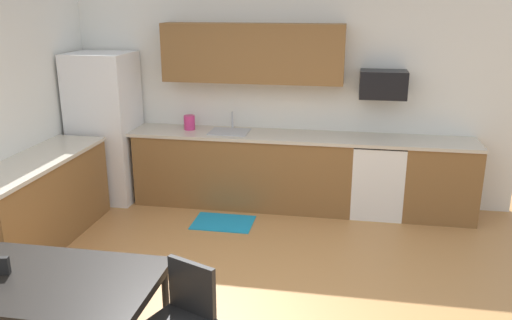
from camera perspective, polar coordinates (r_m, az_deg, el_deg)
ground_plane at (r=4.69m, az=-2.24°, el=-15.38°), size 12.00×12.00×0.00m
wall_back at (r=6.68m, az=2.52°, el=6.98°), size 5.80×0.10×2.70m
cabinet_run_back at (r=6.62m, az=-1.39°, el=-1.12°), size 2.71×0.60×0.90m
cabinet_run_back_right at (r=6.60m, az=19.29°, el=-2.20°), size 0.84×0.60×0.90m
cabinet_run_left at (r=6.01m, az=-22.57°, el=-4.43°), size 0.60×2.00×0.90m
countertop_back at (r=6.43m, az=2.05°, el=2.67°), size 4.80×0.64×0.04m
countertop_left at (r=5.86m, az=-23.09°, el=-0.15°), size 0.64×2.00×0.04m
upper_cabinets_back at (r=6.43m, az=-0.39°, el=11.56°), size 2.20×0.34×0.70m
refrigerator at (r=6.99m, az=-16.07°, el=3.40°), size 0.76×0.70×1.89m
oven_range at (r=6.51m, az=13.03°, el=-1.86°), size 0.60×0.60×0.91m
microwave at (r=6.35m, az=13.66°, el=8.01°), size 0.54×0.36×0.32m
sink_basin at (r=6.54m, az=-2.91°, el=2.54°), size 0.48×0.40×0.14m
sink_faucet at (r=6.67m, az=-2.58°, el=4.26°), size 0.02×0.02×0.24m
dining_table at (r=3.87m, az=-21.20°, el=-12.79°), size 1.40×0.90×0.72m
chair_near_table at (r=3.67m, az=-8.05°, el=-16.41°), size 0.52×0.52×0.85m
floor_mat at (r=6.22m, az=-3.60°, el=-6.80°), size 0.70×0.50×0.01m
kettle at (r=6.69m, az=-7.25°, el=3.99°), size 0.14×0.14×0.20m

